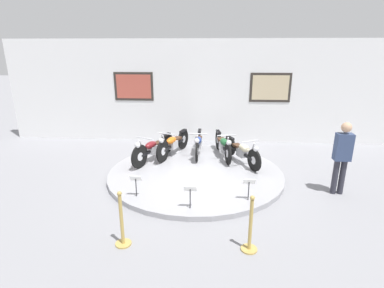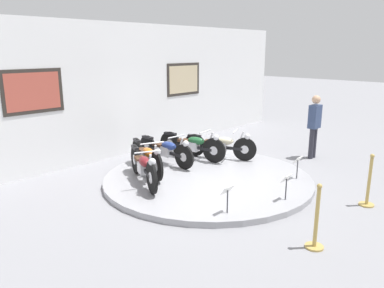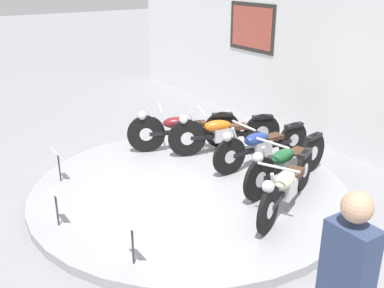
{
  "view_description": "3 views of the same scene",
  "coord_description": "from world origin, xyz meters",
  "px_view_note": "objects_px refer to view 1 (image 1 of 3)",
  "views": [
    {
      "loc": [
        0.42,
        -7.45,
        3.26
      ],
      "look_at": [
        -0.1,
        -0.01,
        0.88
      ],
      "focal_mm": 28.0,
      "sensor_mm": 36.0,
      "label": 1
    },
    {
      "loc": [
        -6.04,
        -5.27,
        2.91
      ],
      "look_at": [
        -0.27,
        0.23,
        0.88
      ],
      "focal_mm": 35.0,
      "sensor_mm": 36.0,
      "label": 2
    },
    {
      "loc": [
        5.01,
        -3.27,
        3.13
      ],
      "look_at": [
        -0.15,
        0.14,
        0.71
      ],
      "focal_mm": 42.0,
      "sensor_mm": 36.0,
      "label": 3
    }
  ],
  "objects_px": {
    "info_placard_front_left": "(136,181)",
    "motorcycle_blue": "(198,143)",
    "stanchion_post_left_of_entry": "(122,227)",
    "stanchion_post_right_of_entry": "(250,232)",
    "motorcycle_maroon": "(153,148)",
    "visitor_standing": "(342,154)",
    "info_placard_front_right": "(249,184)",
    "info_placard_front_centre": "(190,192)",
    "motorcycle_cream": "(242,151)",
    "motorcycle_orange": "(173,143)",
    "motorcycle_green": "(223,144)"
  },
  "relations": [
    {
      "from": "info_placard_front_left",
      "to": "motorcycle_blue",
      "type": "bearing_deg",
      "value": 67.06
    },
    {
      "from": "stanchion_post_left_of_entry",
      "to": "stanchion_post_right_of_entry",
      "type": "relative_size",
      "value": 1.0
    },
    {
      "from": "motorcycle_maroon",
      "to": "visitor_standing",
      "type": "xyz_separation_m",
      "value": [
        4.67,
        -1.52,
        0.46
      ]
    },
    {
      "from": "motorcycle_maroon",
      "to": "info_placard_front_right",
      "type": "height_order",
      "value": "motorcycle_maroon"
    },
    {
      "from": "info_placard_front_centre",
      "to": "info_placard_front_right",
      "type": "xyz_separation_m",
      "value": [
        1.23,
        0.43,
        0.0
      ]
    },
    {
      "from": "motorcycle_maroon",
      "to": "info_placard_front_right",
      "type": "relative_size",
      "value": 3.62
    },
    {
      "from": "motorcycle_maroon",
      "to": "info_placard_front_left",
      "type": "height_order",
      "value": "motorcycle_maroon"
    },
    {
      "from": "info_placard_front_left",
      "to": "stanchion_post_right_of_entry",
      "type": "relative_size",
      "value": 0.5
    },
    {
      "from": "motorcycle_blue",
      "to": "motorcycle_cream",
      "type": "relative_size",
      "value": 1.09
    },
    {
      "from": "motorcycle_orange",
      "to": "stanchion_post_right_of_entry",
      "type": "distance_m",
      "value": 4.68
    },
    {
      "from": "motorcycle_maroon",
      "to": "motorcycle_green",
      "type": "relative_size",
      "value": 0.95
    },
    {
      "from": "motorcycle_orange",
      "to": "info_placard_front_centre",
      "type": "height_order",
      "value": "motorcycle_orange"
    },
    {
      "from": "motorcycle_maroon",
      "to": "motorcycle_cream",
      "type": "relative_size",
      "value": 1.04
    },
    {
      "from": "motorcycle_maroon",
      "to": "visitor_standing",
      "type": "bearing_deg",
      "value": -18.08
    },
    {
      "from": "motorcycle_blue",
      "to": "info_placard_front_right",
      "type": "height_order",
      "value": "motorcycle_blue"
    },
    {
      "from": "motorcycle_maroon",
      "to": "info_placard_front_centre",
      "type": "relative_size",
      "value": 3.62
    },
    {
      "from": "motorcycle_green",
      "to": "stanchion_post_left_of_entry",
      "type": "xyz_separation_m",
      "value": [
        -1.85,
        -4.29,
        -0.16
      ]
    },
    {
      "from": "motorcycle_cream",
      "to": "stanchion_post_left_of_entry",
      "type": "distance_m",
      "value": 4.47
    },
    {
      "from": "visitor_standing",
      "to": "info_placard_front_left",
      "type": "bearing_deg",
      "value": -171.33
    },
    {
      "from": "motorcycle_orange",
      "to": "info_placard_front_left",
      "type": "xyz_separation_m",
      "value": [
        -0.47,
        -2.73,
        -0.02
      ]
    },
    {
      "from": "motorcycle_green",
      "to": "info_placard_front_right",
      "type": "relative_size",
      "value": 3.83
    },
    {
      "from": "motorcycle_orange",
      "to": "stanchion_post_right_of_entry",
      "type": "relative_size",
      "value": 1.85
    },
    {
      "from": "motorcycle_green",
      "to": "motorcycle_cream",
      "type": "xyz_separation_m",
      "value": [
        0.52,
        -0.5,
        -0.01
      ]
    },
    {
      "from": "motorcycle_green",
      "to": "stanchion_post_left_of_entry",
      "type": "distance_m",
      "value": 4.67
    },
    {
      "from": "motorcycle_orange",
      "to": "visitor_standing",
      "type": "relative_size",
      "value": 1.1
    },
    {
      "from": "motorcycle_orange",
      "to": "info_placard_front_left",
      "type": "height_order",
      "value": "motorcycle_orange"
    },
    {
      "from": "motorcycle_blue",
      "to": "stanchion_post_right_of_entry",
      "type": "bearing_deg",
      "value": -76.33
    },
    {
      "from": "info_placard_front_right",
      "to": "stanchion_post_left_of_entry",
      "type": "xyz_separation_m",
      "value": [
        -2.32,
        -1.56,
        -0.14
      ]
    },
    {
      "from": "motorcycle_maroon",
      "to": "motorcycle_green",
      "type": "bearing_deg",
      "value": 13.76
    },
    {
      "from": "info_placard_front_right",
      "to": "stanchion_post_right_of_entry",
      "type": "xyz_separation_m",
      "value": [
        -0.15,
        -1.56,
        -0.14
      ]
    },
    {
      "from": "motorcycle_blue",
      "to": "info_placard_front_right",
      "type": "distance_m",
      "value": 3.16
    },
    {
      "from": "info_placard_front_right",
      "to": "stanchion_post_left_of_entry",
      "type": "bearing_deg",
      "value": -146.13
    },
    {
      "from": "motorcycle_blue",
      "to": "info_placard_front_left",
      "type": "xyz_separation_m",
      "value": [
        -1.23,
        -2.91,
        -0.0
      ]
    },
    {
      "from": "motorcycle_orange",
      "to": "info_placard_front_centre",
      "type": "distance_m",
      "value": 3.26
    },
    {
      "from": "info_placard_front_right",
      "to": "motorcycle_maroon",
      "type": "bearing_deg",
      "value": 138.51
    },
    {
      "from": "info_placard_front_right",
      "to": "visitor_standing",
      "type": "relative_size",
      "value": 0.3
    },
    {
      "from": "motorcycle_cream",
      "to": "info_placard_front_centre",
      "type": "relative_size",
      "value": 3.49
    },
    {
      "from": "motorcycle_maroon",
      "to": "info_placard_front_right",
      "type": "xyz_separation_m",
      "value": [
        2.52,
        -2.23,
        -0.03
      ]
    },
    {
      "from": "info_placard_front_left",
      "to": "stanchion_post_right_of_entry",
      "type": "distance_m",
      "value": 2.8
    },
    {
      "from": "info_placard_front_left",
      "to": "stanchion_post_left_of_entry",
      "type": "bearing_deg",
      "value": -84.63
    },
    {
      "from": "info_placard_front_right",
      "to": "stanchion_post_left_of_entry",
      "type": "height_order",
      "value": "stanchion_post_left_of_entry"
    },
    {
      "from": "info_placard_front_centre",
      "to": "stanchion_post_right_of_entry",
      "type": "distance_m",
      "value": 1.57
    },
    {
      "from": "visitor_standing",
      "to": "stanchion_post_right_of_entry",
      "type": "relative_size",
      "value": 1.68
    },
    {
      "from": "info_placard_front_left",
      "to": "info_placard_front_centre",
      "type": "bearing_deg",
      "value": -19.33
    },
    {
      "from": "visitor_standing",
      "to": "info_placard_front_right",
      "type": "bearing_deg",
      "value": -161.86
    },
    {
      "from": "motorcycle_blue",
      "to": "visitor_standing",
      "type": "bearing_deg",
      "value": -33.16
    },
    {
      "from": "motorcycle_maroon",
      "to": "motorcycle_blue",
      "type": "height_order",
      "value": "motorcycle_maroon"
    },
    {
      "from": "motorcycle_maroon",
      "to": "info_placard_front_centre",
      "type": "distance_m",
      "value": 2.95
    },
    {
      "from": "stanchion_post_right_of_entry",
      "to": "info_placard_front_left",
      "type": "bearing_deg",
      "value": 146.13
    },
    {
      "from": "motorcycle_maroon",
      "to": "info_placard_front_left",
      "type": "bearing_deg",
      "value": -88.68
    }
  ]
}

